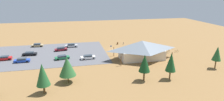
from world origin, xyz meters
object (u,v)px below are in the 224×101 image
Objects in this scene: pine_far_east at (43,75)px; bicycle_purple_near_porch at (170,48)px; car_tan_back_corner at (37,45)px; car_silver_end_stall at (71,45)px; bicycle_green_by_bin at (140,48)px; car_blue_aisle_side at (22,60)px; bicycle_red_trailside at (164,48)px; bicycle_orange_front_row at (176,51)px; pine_mideast at (145,63)px; pine_east at (171,62)px; bicycle_black_back_row at (135,48)px; visitor_crossing_yard at (125,49)px; car_maroon_mid_lot at (61,49)px; car_green_front_row at (62,57)px; bicycle_blue_yard_right at (123,43)px; bike_pavilion at (142,49)px; pine_center at (217,54)px; bicycle_yellow_near_sign at (119,52)px; bicycle_teal_edge_south at (158,49)px; bicycle_red_yard_center at (166,52)px; bicycle_white_mid_cluster at (131,50)px; car_white_by_curb at (88,57)px; car_black_far_end at (30,54)px; bicycle_silver_lone_east at (133,45)px; pine_midwest at (67,66)px; lot_sign at (111,47)px; car_red_second_row at (5,58)px; bicycle_blue_lone_west at (169,51)px; trash_bin at (118,43)px.

bicycle_purple_near_porch is (-43.68, -25.54, -3.95)m from pine_far_east.
car_silver_end_stall is at bearing 164.93° from car_tan_back_corner.
car_blue_aisle_side is (41.03, 5.92, 0.31)m from bicycle_green_by_bin.
bicycle_red_trailside is at bearing 163.07° from car_silver_end_stall.
bicycle_purple_near_porch is 0.99× the size of bicycle_orange_front_row.
pine_east is at bearing 174.40° from pine_mideast.
bicycle_black_back_row is (-30.43, -28.74, -3.96)m from pine_far_east.
bicycle_red_trailside is 0.94× the size of visitor_crossing_yard.
pine_mideast reaches higher than car_maroon_mid_lot.
bicycle_blue_yard_right is at bearing -149.95° from car_green_front_row.
pine_east is (-1.35, 16.25, 1.08)m from bike_pavilion.
bicycle_yellow_near_sign is (23.16, -20.60, -4.03)m from pine_center.
bicycle_teal_edge_south is (-15.04, -23.69, -4.16)m from pine_mideast.
pine_center is at bearing 162.77° from car_blue_aisle_side.
bicycle_red_yard_center is 36.53m from car_silver_end_stall.
car_green_front_row is (35.16, 3.07, 0.33)m from bicycle_teal_edge_south.
pine_far_east reaches higher than bicycle_black_back_row.
bicycle_white_mid_cluster reaches higher than bicycle_purple_near_porch.
car_white_by_curb reaches higher than car_black_far_end.
bicycle_orange_front_row is 53.77m from car_tan_back_corner.
pine_center is at bearing -172.00° from pine_mideast.
bicycle_yellow_near_sign is at bearing 43.10° from bicycle_silver_lone_east.
car_silver_end_stall is (-1.31, -31.78, -3.37)m from pine_midwest.
bicycle_orange_front_row is (-38.49, -16.67, -3.73)m from pine_midwest.
bicycle_green_by_bin reaches higher than bicycle_yellow_near_sign.
pine_east is 24.80m from bicycle_orange_front_row.
car_silver_end_stall is (16.72, -10.93, 0.38)m from bicycle_yellow_near_sign.
car_blue_aisle_side is (38.86, -20.98, -3.82)m from pine_east.
bike_pavilion reaches higher than lot_sign.
bike_pavilion is 26.70m from pine_midwest.
pine_east is at bearing 64.46° from bicycle_red_yard_center.
visitor_crossing_yard is at bearing -45.89° from pine_center.
bicycle_yellow_near_sign is 0.82× the size of visitor_crossing_yard.
bicycle_red_yard_center is at bearing 175.40° from car_red_second_row.
bicycle_red_trailside is at bearing 173.97° from lot_sign.
car_white_by_curb reaches higher than bicycle_yellow_near_sign.
car_tan_back_corner is (10.07, -17.70, 0.02)m from car_green_front_row.
bicycle_red_yard_center reaches higher than bicycle_silver_lone_east.
bicycle_red_trailside is 30.17m from car_white_by_curb.
bicycle_orange_front_row is 13.21m from bicycle_green_by_bin.
pine_center is 41.19m from pine_midwest.
pine_midwest is at bearing 26.58° from bicycle_blue_lone_west.
bike_pavilion is 33.20m from pine_far_east.
car_black_far_end reaches higher than trash_bin.
car_silver_end_stall is (31.99, -11.06, 0.37)m from bicycle_teal_edge_south.
pine_center is 64.49m from car_red_second_row.
bicycle_white_mid_cluster reaches higher than bicycle_black_back_row.
car_red_second_row reaches higher than trash_bin.
pine_far_east is 29.63m from car_black_far_end.
lot_sign reaches higher than car_green_front_row.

